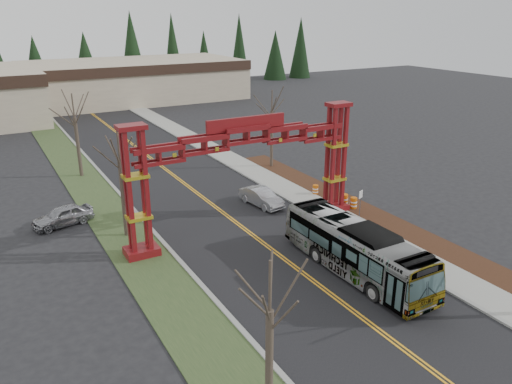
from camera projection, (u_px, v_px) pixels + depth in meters
ground at (438, 376)px, 22.38m from camera, size 200.00×200.00×0.00m
road at (208, 202)px, 42.82m from camera, size 12.00×110.00×0.02m
lane_line_left at (207, 202)px, 42.76m from camera, size 0.12×100.00×0.01m
lane_line_right at (209, 201)px, 42.87m from camera, size 0.12×100.00×0.01m
curb_right at (269, 189)px, 45.65m from camera, size 0.30×110.00×0.15m
sidewalk_right at (283, 186)px, 46.32m from camera, size 2.60×110.00×0.14m
landscape_strip at (427, 242)px, 35.26m from camera, size 2.60×50.00×0.12m
grass_median at (115, 219)px, 39.11m from camera, size 4.00×110.00×0.08m
curb_left at (138, 214)px, 39.95m from camera, size 0.30×110.00×0.15m
gateway_arch at (246, 153)px, 35.06m from camera, size 18.20×1.60×8.90m
retail_building_east at (133, 80)px, 91.20m from camera, size 38.00×20.30×7.00m
conifer_treeline at (64, 60)px, 95.52m from camera, size 116.10×5.60×13.00m
transit_bus at (355, 249)px, 30.68m from camera, size 2.79×11.67×3.25m
silver_sedan at (261, 197)px, 41.77m from camera, size 2.21×4.61×1.46m
parked_car_near_a at (63, 216)px, 37.89m from camera, size 4.78×2.73×1.53m
bare_tree_median_near at (270, 311)px, 18.14m from camera, size 3.11×3.11×7.20m
bare_tree_median_mid at (120, 159)px, 34.38m from camera, size 3.44×3.44×8.08m
bare_tree_median_far at (75, 118)px, 47.45m from camera, size 3.50×3.50×8.16m
bare_tree_right_far at (272, 111)px, 50.37m from camera, size 3.09×3.09×8.01m
street_sign at (361, 198)px, 39.00m from camera, size 0.49×0.24×2.26m
barrel_south at (354, 203)px, 40.98m from camera, size 0.56×0.56×1.04m
barrel_mid at (344, 201)px, 41.48m from camera, size 0.60×0.60×1.12m
barrel_north at (315, 190)px, 44.22m from camera, size 0.50×0.50×0.93m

